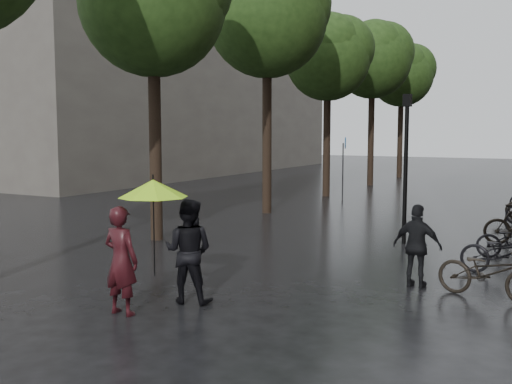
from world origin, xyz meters
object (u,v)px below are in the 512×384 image
Objects in this scene: person_burgundy at (121,260)px; person_black at (188,251)px; lamp_post at (406,154)px; pedestrian_walking at (417,246)px.

person_black is (0.55, 1.05, 0.01)m from person_burgundy.
person_black reaches higher than person_burgundy.
lamp_post is (1.86, 6.97, 1.43)m from person_black.
person_black is 1.14× the size of pedestrian_walking.
person_burgundy is 8.50m from lamp_post.
lamp_post is at bearing -105.62° from person_burgundy.
pedestrian_walking is at bearing -152.17° from person_black.
person_black is 0.46× the size of lamp_post.
person_burgundy is 1.12× the size of pedestrian_walking.
person_burgundy is 5.36m from pedestrian_walking.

